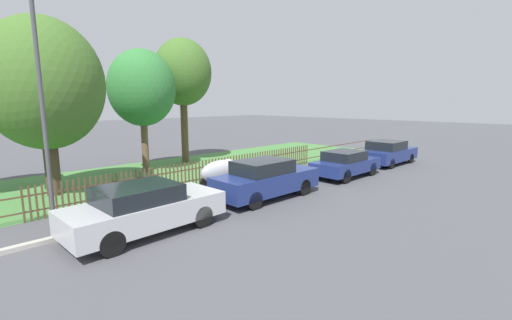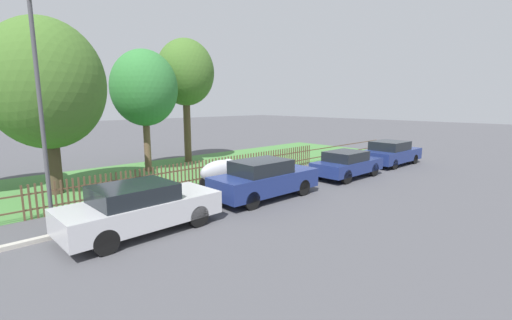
{
  "view_description": "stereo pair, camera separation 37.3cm",
  "coord_description": "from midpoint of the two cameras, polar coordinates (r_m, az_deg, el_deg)",
  "views": [
    {
      "loc": [
        -9.16,
        -9.73,
        3.63
      ],
      "look_at": [
        1.37,
        0.79,
        1.1
      ],
      "focal_mm": 24.0,
      "sensor_mm": 36.0,
      "label": 1
    },
    {
      "loc": [
        -8.9,
        -9.99,
        3.63
      ],
      "look_at": [
        1.37,
        0.79,
        1.1
      ],
      "focal_mm": 24.0,
      "sensor_mm": 36.0,
      "label": 2
    }
  ],
  "objects": [
    {
      "name": "parked_car_navy_estate",
      "position": [
        17.17,
        14.11,
        -0.55
      ],
      "size": [
        3.94,
        1.72,
        1.3
      ],
      "rotation": [
        0.0,
        0.0,
        -0.02
      ],
      "color": "navy",
      "rests_on": "ground"
    },
    {
      "name": "ground_plane",
      "position": [
        13.85,
        -2.49,
        -5.56
      ],
      "size": [
        120.0,
        120.0,
        0.0
      ],
      "primitive_type": "plane",
      "color": "#4C4C51"
    },
    {
      "name": "tree_mid_park",
      "position": [
        18.73,
        -19.03,
        11.22
      ],
      "size": [
        3.37,
        3.37,
        6.28
      ],
      "color": "brown",
      "rests_on": "ground"
    },
    {
      "name": "park_fence",
      "position": [
        15.42,
        -8.22,
        -1.92
      ],
      "size": [
        30.65,
        0.05,
        1.13
      ],
      "color": "brown",
      "rests_on": "ground"
    },
    {
      "name": "kerb_stone",
      "position": [
        13.91,
        -2.77,
        -5.24
      ],
      "size": [
        30.65,
        0.2,
        0.12
      ],
      "primitive_type": "cube",
      "color": "#B2ADA3",
      "rests_on": "ground"
    },
    {
      "name": "grass_strip",
      "position": [
        18.59,
        -15.09,
        -1.94
      ],
      "size": [
        30.65,
        7.46,
        0.01
      ],
      "primitive_type": "cube",
      "color": "#477F3D",
      "rests_on": "ground"
    },
    {
      "name": "tree_far_left",
      "position": [
        21.19,
        -12.65,
        13.95
      ],
      "size": [
        3.38,
        3.38,
        7.3
      ],
      "color": "brown",
      "rests_on": "ground"
    },
    {
      "name": "parked_car_black_saloon",
      "position": [
        12.98,
        0.83,
        -3.14
      ],
      "size": [
        4.4,
        1.76,
        1.49
      ],
      "rotation": [
        0.0,
        0.0,
        -0.02
      ],
      "color": "navy",
      "rests_on": "ground"
    },
    {
      "name": "covered_motorcycle",
      "position": [
        14.8,
        -6.48,
        -1.82
      ],
      "size": [
        2.03,
        0.91,
        1.18
      ],
      "rotation": [
        0.0,
        0.0,
        -0.09
      ],
      "color": "black",
      "rests_on": "ground"
    },
    {
      "name": "parked_car_silver_hatchback",
      "position": [
        10.14,
        -19.15,
        -7.58
      ],
      "size": [
        4.36,
        1.88,
        1.39
      ],
      "rotation": [
        0.0,
        0.0,
        0.02
      ],
      "color": "#BCBCC1",
      "rests_on": "ground"
    },
    {
      "name": "tree_behind_motorcycle",
      "position": [
        15.46,
        -32.47,
        10.57
      ],
      "size": [
        4.3,
        4.3,
        6.77
      ],
      "color": "#473828",
      "rests_on": "ground"
    },
    {
      "name": "parked_car_red_compact",
      "position": [
        21.51,
        20.58,
        1.2
      ],
      "size": [
        4.2,
        1.93,
        1.4
      ],
      "rotation": [
        0.0,
        0.0,
        -0.02
      ],
      "color": "navy",
      "rests_on": "ground"
    },
    {
      "name": "street_lamp",
      "position": [
        10.72,
        -33.03,
        10.14
      ],
      "size": [
        0.2,
        0.79,
        6.49
      ],
      "color": "#47474C",
      "rests_on": "ground"
    }
  ]
}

